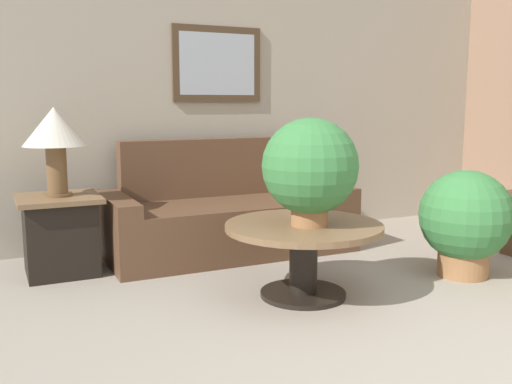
{
  "coord_description": "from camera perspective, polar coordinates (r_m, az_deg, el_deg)",
  "views": [
    {
      "loc": [
        -2.14,
        -1.46,
        1.24
      ],
      "look_at": [
        -0.36,
        2.31,
        0.58
      ],
      "focal_mm": 40.0,
      "sensor_mm": 36.0,
      "label": 1
    }
  ],
  "objects": [
    {
      "name": "table_lamp",
      "position": [
        4.29,
        -19.48,
        5.67
      ],
      "size": [
        0.45,
        0.45,
        0.63
      ],
      "color": "brown",
      "rests_on": "side_table"
    },
    {
      "name": "wall_back",
      "position": [
        5.31,
        -1.63,
        9.66
      ],
      "size": [
        7.5,
        0.09,
        2.6
      ],
      "color": "#B2A893",
      "rests_on": "ground_plane"
    },
    {
      "name": "potted_plant_on_table",
      "position": [
        3.53,
        5.43,
        2.4
      ],
      "size": [
        0.6,
        0.6,
        0.67
      ],
      "color": "#9E6B42",
      "rests_on": "coffee_table"
    },
    {
      "name": "potted_plant_floor",
      "position": [
        4.33,
        20.21,
        -2.6
      ],
      "size": [
        0.65,
        0.65,
        0.77
      ],
      "color": "#9E6B42",
      "rests_on": "ground_plane"
    },
    {
      "name": "coffee_table",
      "position": [
        3.66,
        4.78,
        -5.19
      ],
      "size": [
        1.01,
        1.01,
        0.48
      ],
      "color": "black",
      "rests_on": "ground_plane"
    },
    {
      "name": "couch_main",
      "position": [
        4.77,
        -2.89,
        -2.52
      ],
      "size": [
        2.0,
        0.87,
        0.93
      ],
      "color": "brown",
      "rests_on": "ground_plane"
    },
    {
      "name": "side_table",
      "position": [
        4.39,
        -18.98,
        -4.0
      ],
      "size": [
        0.57,
        0.57,
        0.57
      ],
      "color": "black",
      "rests_on": "ground_plane"
    }
  ]
}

